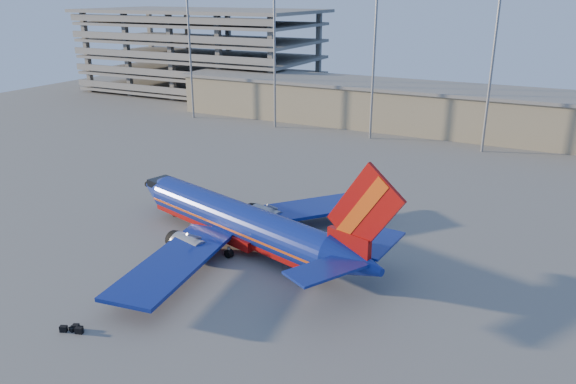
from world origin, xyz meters
name	(u,v)px	position (x,y,z in m)	size (l,w,h in m)	color
ground	(277,233)	(0.00, 0.00, 0.00)	(220.00, 220.00, 0.00)	slate
terminal_building	(467,111)	(10.00, 58.00, 4.32)	(122.00, 16.00, 8.50)	gray
parking_garage	(202,48)	(-62.00, 74.05, 11.73)	(62.00, 32.00, 21.40)	slate
light_mast_row	(432,43)	(5.00, 46.00, 17.55)	(101.60, 1.60, 28.65)	gray
aircraft_main	(244,224)	(-1.35, -4.91, 2.70)	(36.42, 34.51, 12.66)	navy
luggage_pile	(74,329)	(-5.34, -24.65, 0.22)	(1.99, 1.22, 0.52)	black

